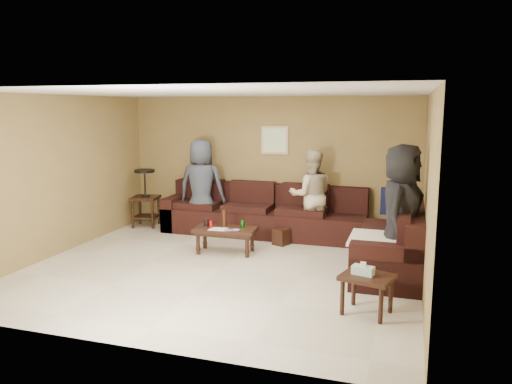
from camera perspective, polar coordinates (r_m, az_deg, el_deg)
room at (r=6.96m, az=-4.08°, el=4.36°), size 5.60×5.50×2.50m
sectional_sofa at (r=8.39m, az=5.06°, el=-4.01°), size 4.65×2.90×0.97m
coffee_table at (r=7.98m, az=-3.56°, el=-4.52°), size 1.02×0.58×0.69m
end_table_left at (r=9.92m, az=-12.53°, el=-0.55°), size 0.57×0.57×1.11m
side_table_right at (r=5.79m, az=12.52°, el=-9.81°), size 0.65×0.58×0.60m
waste_bin at (r=8.49m, az=2.89°, el=-5.14°), size 0.30×0.30×0.27m
wall_art at (r=9.28m, az=2.15°, el=5.93°), size 0.52×0.04×0.52m
person_left at (r=9.22m, az=-6.23°, el=0.66°), size 0.90×0.63×1.74m
person_middle at (r=8.69m, az=6.32°, el=-0.37°), size 0.93×0.83×1.59m
person_right at (r=6.91m, az=16.23°, el=-2.31°), size 0.75×0.99×1.83m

